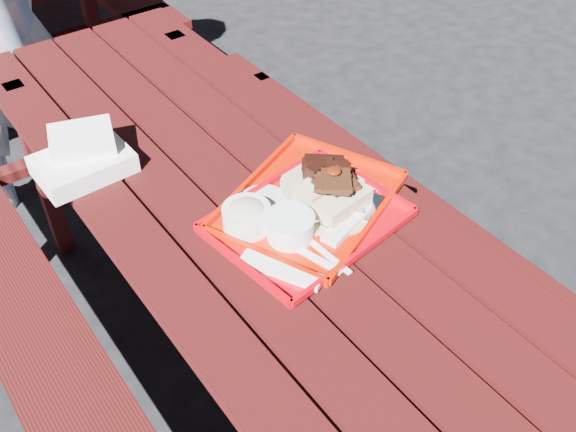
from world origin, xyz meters
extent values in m
plane|color=black|center=(0.00, 0.00, 0.00)|extent=(60.00, 60.00, 0.00)
cube|color=#390B0C|center=(-0.30, 0.00, 0.73)|extent=(0.14, 2.40, 0.04)
cube|color=#390B0C|center=(-0.15, 0.00, 0.73)|extent=(0.14, 2.40, 0.04)
cube|color=#390B0C|center=(0.00, 0.00, 0.73)|extent=(0.14, 2.40, 0.04)
cube|color=#390B0C|center=(0.15, 0.00, 0.73)|extent=(0.14, 2.40, 0.04)
cube|color=#390B0C|center=(0.30, 0.00, 0.73)|extent=(0.14, 2.40, 0.04)
cube|color=#390B0C|center=(-0.58, 0.00, 0.43)|extent=(0.25, 2.40, 0.04)
cube|color=#390B0C|center=(0.58, 0.00, 0.43)|extent=(0.25, 2.40, 0.04)
cube|color=#390B0C|center=(0.58, 0.84, 0.21)|extent=(0.06, 0.06, 0.42)
cube|color=#390B0C|center=(-0.30, 0.96, 0.38)|extent=(0.06, 0.06, 0.75)
cube|color=#390B0C|center=(0.30, 0.96, 0.38)|extent=(0.06, 0.06, 0.75)
cube|color=#390B0C|center=(0.00, 0.96, 0.43)|extent=(1.40, 0.06, 0.04)
cube|color=#390B0C|center=(0.58, 1.96, 0.21)|extent=(0.06, 0.06, 0.42)
cube|color=#390B0C|center=(0.30, 1.84, 0.38)|extent=(0.06, 0.06, 0.75)
cube|color=#390B0C|center=(0.00, 1.84, 0.43)|extent=(1.40, 0.06, 0.04)
cube|color=#BA000C|center=(0.06, -0.14, 0.76)|extent=(0.48, 0.39, 0.01)
cube|color=#BA000C|center=(0.04, 0.02, 0.77)|extent=(0.43, 0.07, 0.02)
cube|color=#BA000C|center=(0.09, -0.31, 0.77)|extent=(0.43, 0.07, 0.02)
cube|color=#BA000C|center=(0.28, -0.11, 0.77)|extent=(0.06, 0.34, 0.02)
cube|color=#BA000C|center=(-0.15, -0.17, 0.77)|extent=(0.06, 0.34, 0.02)
cylinder|color=tan|center=(0.15, -0.13, 0.76)|extent=(0.24, 0.24, 0.01)
cube|color=#D0B38E|center=(0.15, -0.17, 0.80)|extent=(0.16, 0.09, 0.04)
cube|color=#D0B38E|center=(0.15, -0.09, 0.80)|extent=(0.16, 0.09, 0.04)
ellipsoid|color=#511406|center=(0.15, -0.13, 0.88)|extent=(0.04, 0.04, 0.01)
cylinder|color=white|center=(-0.07, -0.07, 0.79)|extent=(0.12, 0.12, 0.06)
ellipsoid|color=beige|center=(-0.07, -0.07, 0.81)|extent=(0.10, 0.10, 0.05)
cylinder|color=silver|center=(0.02, -0.02, 0.77)|extent=(0.12, 0.12, 0.01)
cube|color=white|center=(-0.09, -0.24, 0.77)|extent=(0.13, 0.20, 0.02)
cube|color=white|center=(0.00, -0.25, 0.76)|extent=(0.06, 0.16, 0.01)
cube|color=white|center=(0.03, -0.26, 0.76)|extent=(0.02, 0.17, 0.00)
cube|color=silver|center=(0.03, -0.18, 0.76)|extent=(0.06, 0.06, 0.00)
cube|color=#BE1300|center=(0.11, -0.09, 0.76)|extent=(0.55, 0.49, 0.01)
cube|color=#BE1300|center=(0.04, 0.07, 0.77)|extent=(0.42, 0.19, 0.02)
cube|color=#BE1300|center=(0.18, -0.25, 0.77)|extent=(0.42, 0.19, 0.02)
cube|color=#BE1300|center=(0.32, 0.00, 0.77)|extent=(0.15, 0.32, 0.02)
cube|color=#BE1300|center=(-0.09, -0.18, 0.77)|extent=(0.15, 0.32, 0.02)
cube|color=silver|center=(0.16, -0.07, 0.77)|extent=(0.20, 0.20, 0.01)
cylinder|color=tan|center=(0.18, -0.06, 0.77)|extent=(0.22, 0.22, 0.01)
cylinder|color=white|center=(0.00, -0.16, 0.79)|extent=(0.11, 0.11, 0.06)
cylinder|color=white|center=(0.00, -0.16, 0.82)|extent=(0.12, 0.12, 0.01)
cube|color=white|center=(0.14, -0.21, 0.77)|extent=(0.19, 0.10, 0.02)
cube|color=silver|center=(0.28, -0.14, 0.76)|extent=(0.06, 0.06, 0.00)
cube|color=white|center=(-0.29, 0.38, 0.78)|extent=(0.25, 0.19, 0.06)
cube|color=white|center=(-0.27, 0.42, 0.83)|extent=(0.20, 0.18, 0.04)
camera|label=1|loc=(-0.67, -1.05, 1.84)|focal=40.00mm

